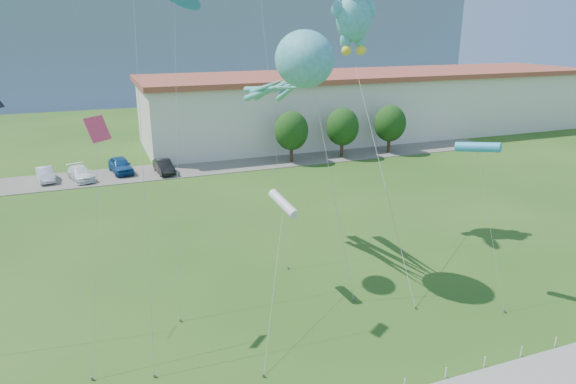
{
  "coord_description": "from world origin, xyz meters",
  "views": [
    {
      "loc": [
        -9.48,
        -15.57,
        13.83
      ],
      "look_at": [
        -0.4,
        8.0,
        5.66
      ],
      "focal_mm": 32.0,
      "sensor_mm": 36.0,
      "label": 1
    }
  ],
  "objects_px": {
    "parked_car_blue": "(121,165)",
    "octopus_kite": "(296,70)",
    "warehouse": "(376,103)",
    "parked_car_silver": "(45,174)",
    "teddy_bear_kite": "(354,12)",
    "parked_car_black": "(164,166)",
    "parked_car_white": "(81,173)"
  },
  "relations": [
    {
      "from": "parked_car_blue",
      "to": "octopus_kite",
      "type": "distance_m",
      "value": 28.85
    },
    {
      "from": "warehouse",
      "to": "octopus_kite",
      "type": "height_order",
      "value": "octopus_kite"
    },
    {
      "from": "warehouse",
      "to": "parked_car_silver",
      "type": "xyz_separation_m",
      "value": [
        -40.08,
        -8.49,
        -3.43
      ]
    },
    {
      "from": "parked_car_silver",
      "to": "parked_car_blue",
      "type": "distance_m",
      "value": 6.78
    },
    {
      "from": "warehouse",
      "to": "octopus_kite",
      "type": "xyz_separation_m",
      "value": [
        -24.92,
        -33.42,
        7.46
      ]
    },
    {
      "from": "parked_car_silver",
      "to": "teddy_bear_kite",
      "type": "relative_size",
      "value": 0.22
    },
    {
      "from": "parked_car_silver",
      "to": "octopus_kite",
      "type": "height_order",
      "value": "octopus_kite"
    },
    {
      "from": "teddy_bear_kite",
      "to": "parked_car_black",
      "type": "bearing_deg",
      "value": 119.69
    },
    {
      "from": "parked_car_blue",
      "to": "parked_car_black",
      "type": "xyz_separation_m",
      "value": [
        3.95,
        -1.69,
        -0.1
      ]
    },
    {
      "from": "parked_car_black",
      "to": "teddy_bear_kite",
      "type": "height_order",
      "value": "teddy_bear_kite"
    },
    {
      "from": "warehouse",
      "to": "teddy_bear_kite",
      "type": "distance_m",
      "value": 35.53
    },
    {
      "from": "warehouse",
      "to": "parked_car_silver",
      "type": "relative_size",
      "value": 15.96
    },
    {
      "from": "parked_car_white",
      "to": "parked_car_silver",
      "type": "bearing_deg",
      "value": 150.95
    },
    {
      "from": "warehouse",
      "to": "octopus_kite",
      "type": "bearing_deg",
      "value": -126.7
    },
    {
      "from": "octopus_kite",
      "to": "parked_car_silver",
      "type": "bearing_deg",
      "value": 121.31
    },
    {
      "from": "warehouse",
      "to": "parked_car_white",
      "type": "height_order",
      "value": "warehouse"
    },
    {
      "from": "parked_car_black",
      "to": "teddy_bear_kite",
      "type": "distance_m",
      "value": 25.5
    },
    {
      "from": "parked_car_blue",
      "to": "teddy_bear_kite",
      "type": "xyz_separation_m",
      "value": [
        14.51,
        -20.21,
        13.89
      ]
    },
    {
      "from": "parked_car_black",
      "to": "octopus_kite",
      "type": "relative_size",
      "value": 0.29
    },
    {
      "from": "warehouse",
      "to": "parked_car_blue",
      "type": "xyz_separation_m",
      "value": [
        -33.32,
        -8.01,
        -3.31
      ]
    },
    {
      "from": "parked_car_silver",
      "to": "parked_car_black",
      "type": "distance_m",
      "value": 10.78
    },
    {
      "from": "parked_car_blue",
      "to": "teddy_bear_kite",
      "type": "height_order",
      "value": "teddy_bear_kite"
    },
    {
      "from": "warehouse",
      "to": "teddy_bear_kite",
      "type": "height_order",
      "value": "teddy_bear_kite"
    },
    {
      "from": "parked_car_silver",
      "to": "parked_car_white",
      "type": "xyz_separation_m",
      "value": [
        3.09,
        -0.79,
        -0.0
      ]
    },
    {
      "from": "parked_car_silver",
      "to": "parked_car_black",
      "type": "xyz_separation_m",
      "value": [
        10.71,
        -1.21,
        0.03
      ]
    },
    {
      "from": "parked_car_white",
      "to": "parked_car_blue",
      "type": "relative_size",
      "value": 0.97
    },
    {
      "from": "parked_car_silver",
      "to": "warehouse",
      "type": "bearing_deg",
      "value": 2.22
    },
    {
      "from": "parked_car_blue",
      "to": "octopus_kite",
      "type": "xyz_separation_m",
      "value": [
        8.4,
        -25.41,
        10.77
      ]
    },
    {
      "from": "parked_car_blue",
      "to": "teddy_bear_kite",
      "type": "relative_size",
      "value": 0.26
    },
    {
      "from": "teddy_bear_kite",
      "to": "warehouse",
      "type": "bearing_deg",
      "value": 56.31
    },
    {
      "from": "octopus_kite",
      "to": "teddy_bear_kite",
      "type": "bearing_deg",
      "value": 40.44
    },
    {
      "from": "warehouse",
      "to": "teddy_bear_kite",
      "type": "xyz_separation_m",
      "value": [
        -18.81,
        -28.22,
        10.59
      ]
    }
  ]
}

